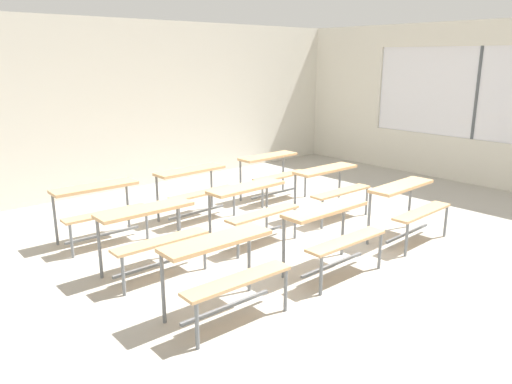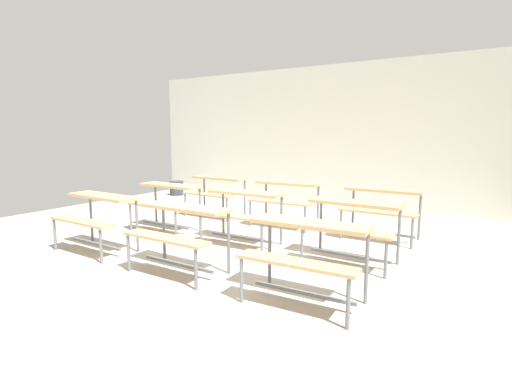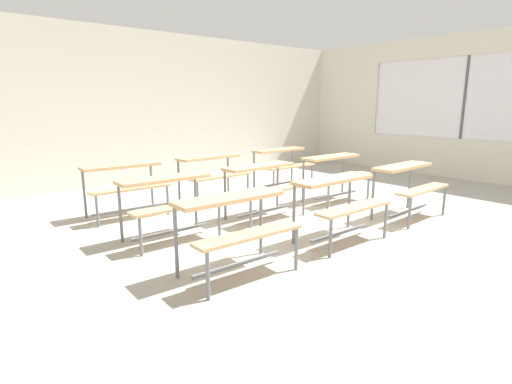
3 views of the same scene
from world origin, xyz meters
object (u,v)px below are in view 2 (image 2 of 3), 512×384
(desk_bench_r0c1, at_px, (179,223))
(desk_bench_r2c1, at_px, (285,193))
(desk_bench_r1c1, at_px, (242,205))
(desk_bench_r1c2, at_px, (351,217))
(desk_bench_r0c0, at_px, (96,209))
(desk_bench_r2c0, at_px, (215,187))
(desk_bench_r1c0, at_px, (166,196))
(desk_bench_r0c2, at_px, (305,243))
(trash_bin, at_px, (177,188))
(desk_bench_r2c2, at_px, (381,202))

(desk_bench_r0c1, distance_m, desk_bench_r2c1, 2.61)
(desk_bench_r1c1, distance_m, desk_bench_r1c2, 1.57)
(desk_bench_r0c1, xyz_separation_m, desk_bench_r2c1, (-0.04, 2.61, 0.00))
(desk_bench_r0c0, relative_size, desk_bench_r2c0, 1.00)
(desk_bench_r1c0, relative_size, desk_bench_r1c2, 0.99)
(desk_bench_r2c0, bearing_deg, desk_bench_r0c2, -38.74)
(desk_bench_r0c1, distance_m, desk_bench_r1c2, 2.02)
(desk_bench_r0c0, height_order, desk_bench_r0c2, same)
(desk_bench_r0c2, bearing_deg, desk_bench_r0c0, 177.98)
(desk_bench_r0c0, xyz_separation_m, trash_bin, (-2.47, 4.12, -0.38))
(desk_bench_r1c1, height_order, desk_bench_r1c2, same)
(desk_bench_r1c1, height_order, desk_bench_r2c1, same)
(desk_bench_r1c0, distance_m, desk_bench_r1c2, 3.05)
(desk_bench_r2c0, distance_m, desk_bench_r2c1, 1.48)
(desk_bench_r1c0, relative_size, desk_bench_r2c2, 1.01)
(desk_bench_r0c0, xyz_separation_m, desk_bench_r2c1, (1.45, 2.58, 0.00))
(desk_bench_r0c0, distance_m, trash_bin, 4.82)
(desk_bench_r1c0, distance_m, desk_bench_r2c1, 1.96)
(desk_bench_r0c1, relative_size, desk_bench_r1c0, 1.00)
(desk_bench_r0c0, relative_size, desk_bench_r1c0, 1.01)
(desk_bench_r0c2, xyz_separation_m, desk_bench_r2c1, (-1.57, 2.60, 0.00))
(desk_bench_r0c1, relative_size, desk_bench_r2c0, 0.99)
(desk_bench_r1c1, bearing_deg, desk_bench_r1c2, -0.60)
(desk_bench_r2c2, bearing_deg, desk_bench_r2c0, 179.91)
(desk_bench_r0c1, bearing_deg, desk_bench_r2c0, 120.67)
(desk_bench_r1c1, bearing_deg, desk_bench_r2c1, 88.94)
(desk_bench_r0c0, height_order, desk_bench_r2c2, same)
(desk_bench_r2c0, bearing_deg, desk_bench_r1c1, -39.77)
(desk_bench_r0c1, bearing_deg, desk_bench_r2c2, 59.85)
(desk_bench_r1c1, xyz_separation_m, desk_bench_r2c1, (-0.00, 1.30, 0.00))
(desk_bench_r0c1, height_order, trash_bin, desk_bench_r0c1)
(desk_bench_r2c0, relative_size, desk_bench_r2c2, 1.01)
(desk_bench_r0c1, distance_m, desk_bench_r1c0, 2.00)
(desk_bench_r2c0, bearing_deg, trash_bin, 149.82)
(desk_bench_r1c2, relative_size, trash_bin, 3.10)
(desk_bench_r2c2, bearing_deg, desk_bench_r1c0, -156.99)
(desk_bench_r1c0, relative_size, trash_bin, 3.09)
(desk_bench_r0c0, bearing_deg, desk_bench_r0c2, 1.28)
(desk_bench_r0c0, relative_size, desk_bench_r0c2, 1.00)
(desk_bench_r0c2, relative_size, desk_bench_r2c2, 1.02)
(desk_bench_r1c2, distance_m, desk_bench_r2c2, 1.30)
(desk_bench_r0c2, distance_m, desk_bench_r2c0, 4.02)
(desk_bench_r0c2, distance_m, desk_bench_r1c1, 2.04)
(desk_bench_r1c0, distance_m, trash_bin, 3.76)
(desk_bench_r1c1, relative_size, desk_bench_r2c0, 0.99)
(desk_bench_r0c2, relative_size, desk_bench_r2c1, 1.00)
(desk_bench_r1c1, xyz_separation_m, trash_bin, (-3.92, 2.83, -0.38))
(desk_bench_r0c1, bearing_deg, desk_bench_r0c2, 0.94)
(desk_bench_r2c2, bearing_deg, desk_bench_r1c2, -91.09)
(desk_bench_r0c1, xyz_separation_m, desk_bench_r2c2, (1.55, 2.62, 0.00))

